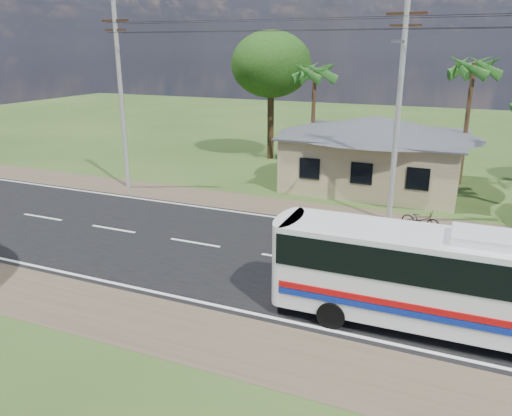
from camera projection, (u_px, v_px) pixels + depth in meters
The scene contains 9 objects.
ground at pixel (290, 259), 20.64m from camera, with size 120.00×120.00×0.00m, color #274318.
road at pixel (290, 259), 20.64m from camera, with size 120.00×16.00×0.03m.
house at pixel (376, 144), 30.83m from camera, with size 12.40×10.00×5.00m.
utility_poles at pixel (391, 105), 23.55m from camera, with size 32.80×2.22×11.00m.
palm_mid at pixel (474, 68), 29.76m from camera, with size 2.80×2.80×8.20m.
palm_far at pixel (315, 73), 34.09m from camera, with size 2.80×2.80×7.70m.
tree_behind_house at pixel (271, 65), 37.20m from camera, with size 6.00×6.00×9.61m.
coach_bus at pixel (462, 277), 14.64m from camera, with size 10.90×2.51×3.37m.
motorcycle at pixel (421, 219), 23.98m from camera, with size 0.63×1.82×0.96m, color black.
Camera 1 is at (6.18, -18.01, 8.36)m, focal length 35.00 mm.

